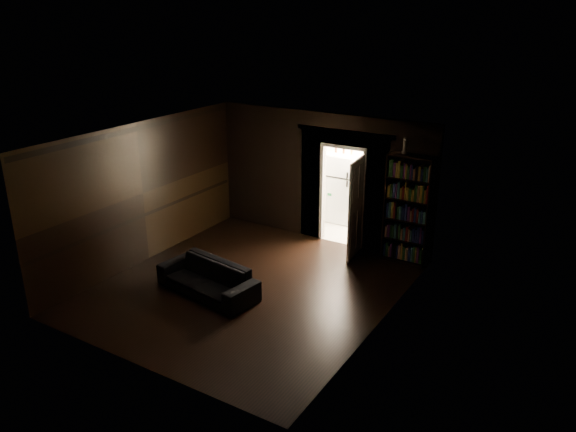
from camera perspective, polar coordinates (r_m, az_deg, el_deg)
name	(u,v)px	position (r m, az deg, el deg)	size (l,w,h in m)	color
ground	(249,288)	(10.38, -3.97, -7.33)	(5.50, 5.50, 0.00)	black
room_walls	(279,185)	(10.55, -0.89, 3.13)	(5.02, 5.61, 2.84)	black
kitchen_alcove	(364,177)	(12.84, 7.75, 3.95)	(2.20, 1.80, 2.60)	beige
sofa	(207,274)	(10.14, -8.19, -5.83)	(1.95, 0.84, 0.75)	black
bookshelf	(407,210)	(11.22, 12.05, 0.61)	(0.90, 0.32, 2.20)	black
refrigerator	(343,187)	(13.33, 5.59, 2.93)	(0.74, 0.68, 1.65)	white
door	(356,209)	(11.34, 6.89, 0.73)	(0.85, 0.05, 2.05)	white
figurine	(405,146)	(10.97, 11.77, 7.01)	(0.10, 0.10, 0.30)	white
bottles	(344,149)	(13.03, 5.69, 6.84)	(0.58, 0.07, 0.24)	black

